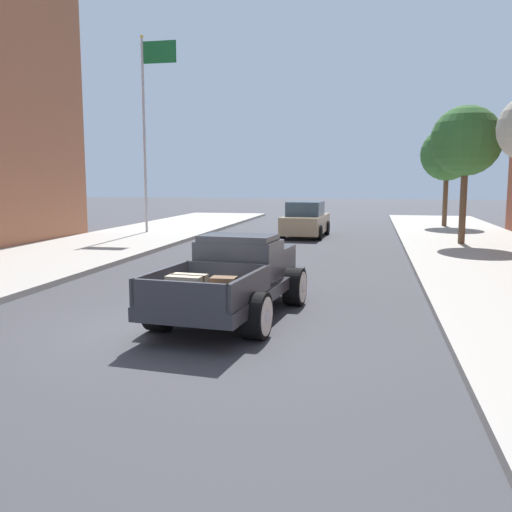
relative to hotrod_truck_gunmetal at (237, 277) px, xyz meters
name	(u,v)px	position (x,y,z in m)	size (l,w,h in m)	color
ground_plane	(179,332)	(-0.68, -1.56, -0.75)	(140.00, 140.00, 0.00)	#3D3D42
hotrod_truck_gunmetal	(237,277)	(0.00, 0.00, 0.00)	(2.52, 5.06, 1.58)	#333338
car_background_tan	(306,220)	(-0.43, 15.41, 0.01)	(2.03, 4.38, 1.65)	tan
flagpole	(148,113)	(-7.84, 14.75, 5.02)	(1.74, 0.16, 9.16)	#B2B2B7
street_tree_third	(466,141)	(6.09, 12.59, 3.37)	(2.71, 2.71, 5.36)	brown
street_tree_farthest	(447,155)	(6.50, 21.45, 3.24)	(2.83, 2.83, 5.28)	brown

